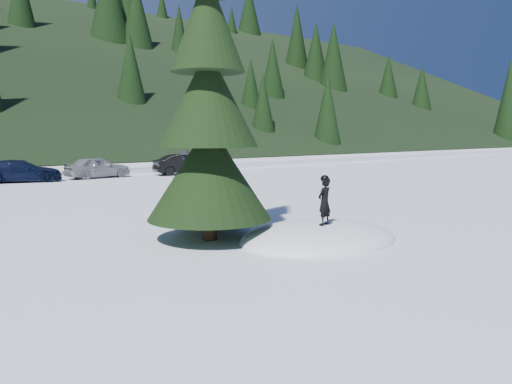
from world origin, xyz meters
TOP-DOWN VIEW (x-y plane):
  - ground at (0.00, 0.00)m, footprint 200.00×200.00m
  - snow_mound at (0.00, 0.00)m, footprint 4.48×3.52m
  - spruce_tall at (-2.20, 1.80)m, footprint 3.20×3.20m
  - spruce_short at (-1.20, 3.20)m, footprint 2.20×2.20m
  - child_skier at (-0.20, -0.36)m, footprint 0.48×0.36m
  - adult_0 at (4.35, 10.57)m, footprint 0.95×1.03m
  - adult_1 at (5.63, 14.56)m, footprint 0.94×0.88m
  - adult_2 at (4.34, 14.17)m, footprint 1.31×1.34m
  - car_3 at (-2.21, 21.03)m, footprint 4.62×2.88m
  - car_4 at (2.12, 20.87)m, footprint 3.96×1.81m
  - car_5 at (7.56, 19.69)m, footprint 4.27×2.16m

SIDE VIEW (x-z plane):
  - ground at x=0.00m, z-range 0.00..0.00m
  - snow_mound at x=0.00m, z-range -0.48..0.48m
  - car_3 at x=-2.21m, z-range 0.00..1.25m
  - car_4 at x=2.12m, z-range 0.00..1.32m
  - car_5 at x=7.56m, z-range 0.00..1.34m
  - adult_1 at x=5.63m, z-range 0.00..1.55m
  - adult_0 at x=4.35m, z-range 0.00..1.72m
  - adult_2 at x=4.34m, z-range 0.00..1.84m
  - child_skier at x=-0.20m, z-range 0.48..1.66m
  - spruce_short at x=-1.20m, z-range -0.58..4.79m
  - spruce_tall at x=-2.20m, z-range -0.98..7.62m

